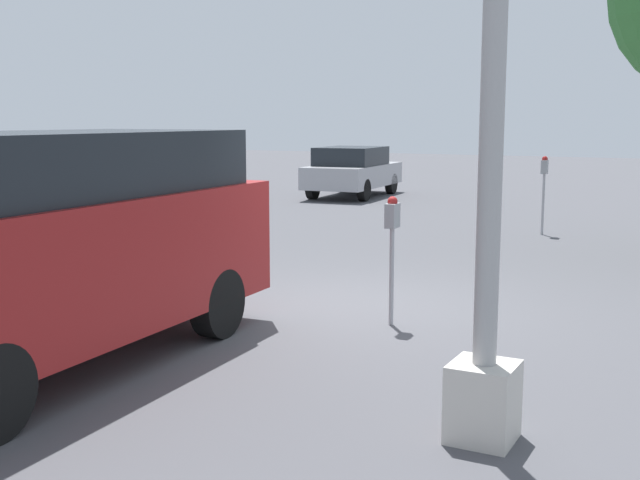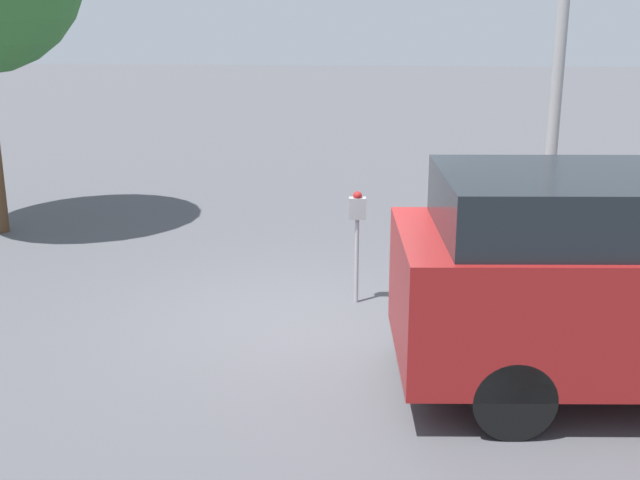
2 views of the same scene
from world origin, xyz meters
The scene contains 3 objects.
ground_plane centered at (0.00, 0.00, 0.00)m, with size 80.00×80.00×0.00m, color #4C4C51.
parking_meter_near centered at (0.55, 0.69, 1.03)m, with size 0.21×0.12×1.40m.
lamp_post centered at (3.16, 2.48, 2.25)m, with size 0.44×0.44×6.59m.
Camera 2 is at (0.72, -8.57, 3.53)m, focal length 45.00 mm.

